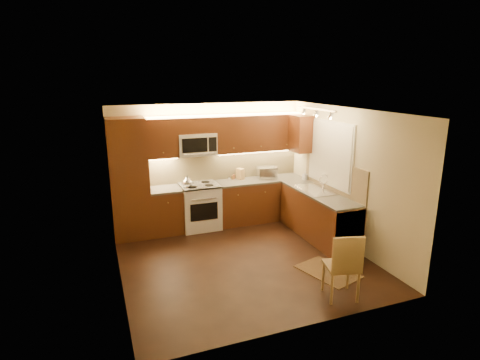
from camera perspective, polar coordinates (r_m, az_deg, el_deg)
name	(u,v)px	position (r m, az deg, el deg)	size (l,w,h in m)	color
floor	(243,259)	(6.81, 0.47, -11.46)	(4.00, 4.00, 0.01)	black
ceiling	(244,111)	(6.13, 0.52, 9.99)	(4.00, 4.00, 0.01)	beige
wall_back	(209,164)	(8.20, -4.57, 2.32)	(4.00, 0.01, 2.50)	#C0B38C
wall_front	(305,233)	(4.66, 9.51, -7.68)	(4.00, 0.01, 2.50)	#C0B38C
wall_left	(115,202)	(5.97, -17.75, -3.13)	(0.01, 4.00, 2.50)	#C0B38C
wall_right	(347,178)	(7.30, 15.28, 0.28)	(0.01, 4.00, 2.50)	#C0B38C
pantry	(129,179)	(7.65, -15.86, 0.11)	(0.70, 0.60, 2.30)	#491F0F
base_cab_back_left	(166,211)	(7.93, -10.74, -4.49)	(0.62, 0.60, 0.86)	#491F0F
counter_back_left	(165,190)	(7.79, -10.90, -1.37)	(0.62, 0.60, 0.04)	#353331
base_cab_back_right	(260,200)	(8.48, 2.88, -2.96)	(1.92, 0.60, 0.86)	#491F0F
counter_back_right	(260,180)	(8.36, 2.92, -0.02)	(1.92, 0.60, 0.04)	#353331
base_cab_right	(318,216)	(7.69, 11.31, -5.14)	(0.60, 2.00, 0.86)	#491F0F
counter_right	(319,193)	(7.55, 11.48, -1.92)	(0.60, 2.00, 0.04)	#353331
dishwasher	(340,229)	(7.15, 14.28, -6.87)	(0.58, 0.60, 0.84)	silver
backsplash_back	(225,165)	(8.30, -2.23, 2.16)	(3.30, 0.02, 0.60)	tan
backsplash_right	(334,176)	(7.62, 13.46, 0.62)	(0.02, 2.00, 0.60)	tan
upper_cab_back_left	(161,138)	(7.71, -11.42, 6.00)	(0.62, 0.35, 0.75)	#491F0F
upper_cab_back_right	(258,133)	(8.27, 2.66, 6.87)	(1.92, 0.35, 0.75)	#491F0F
upper_cab_bridge	(196,125)	(7.82, -6.47, 7.95)	(0.76, 0.35, 0.31)	#491F0F
upper_cab_right_corner	(301,134)	(8.24, 8.89, 6.68)	(0.35, 0.50, 0.75)	#491F0F
stove	(200,206)	(8.03, -5.87, -3.83)	(0.76, 0.65, 0.92)	silver
microwave	(196,144)	(7.85, -6.36, 5.22)	(0.76, 0.38, 0.44)	silver
window_frame	(330,154)	(7.66, 12.98, 3.77)	(0.03, 1.44, 1.24)	silver
window_blinds	(329,154)	(7.65, 12.85, 3.77)	(0.02, 1.36, 1.16)	silver
sink	(315,187)	(7.65, 10.93, -0.94)	(0.52, 0.86, 0.15)	silver
faucet	(324,182)	(7.72, 12.09, -0.28)	(0.20, 0.04, 0.30)	silver
track_light_bar	(317,109)	(7.19, 11.10, 10.10)	(0.04, 1.20, 0.03)	silver
kettle	(187,181)	(7.70, -7.67, -0.21)	(0.20, 0.20, 0.24)	silver
toaster_oven	(267,173)	(8.43, 3.89, 1.09)	(0.41, 0.30, 0.24)	silver
knife_block	(240,174)	(8.32, 0.04, 0.90)	(0.11, 0.17, 0.23)	#A5874A
spice_jar_a	(229,179)	(8.22, -1.58, 0.20)	(0.04, 0.04, 0.09)	silver
spice_jar_b	(233,178)	(8.31, -1.09, 0.36)	(0.04, 0.04, 0.09)	brown
spice_jar_c	(239,177)	(8.34, -0.13, 0.45)	(0.04, 0.04, 0.10)	silver
spice_jar_d	(234,177)	(8.33, -0.92, 0.45)	(0.05, 0.05, 0.10)	#A15930
soap_bottle	(305,175)	(8.41, 9.43, 0.66)	(0.08, 0.08, 0.18)	silver
rug	(328,272)	(6.56, 12.66, -12.88)	(0.62, 0.93, 0.01)	black
dining_chair	(341,264)	(5.74, 14.54, -11.81)	(0.43, 0.43, 0.98)	#A5874A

